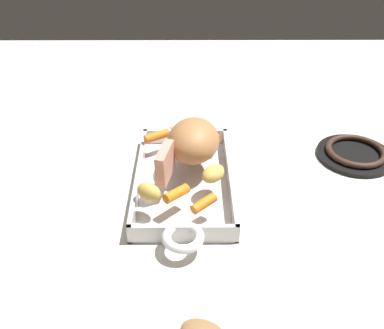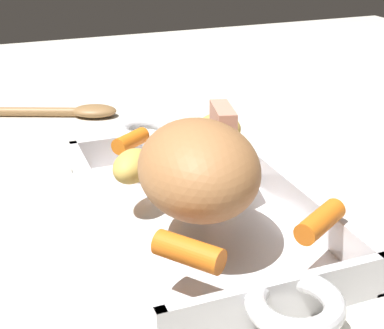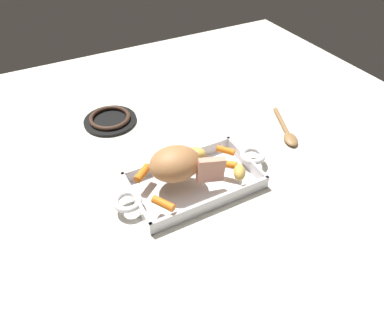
% 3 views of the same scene
% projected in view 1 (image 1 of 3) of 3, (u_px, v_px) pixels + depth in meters
% --- Properties ---
extents(ground_plane, '(1.95, 1.95, 0.00)m').
position_uv_depth(ground_plane, '(184.00, 185.00, 0.95)').
color(ground_plane, silver).
extents(roasting_dish, '(0.47, 0.21, 0.04)m').
position_uv_depth(roasting_dish, '(184.00, 180.00, 0.94)').
color(roasting_dish, silver).
rests_on(roasting_dish, ground_plane).
extents(pork_roast, '(0.15, 0.13, 0.09)m').
position_uv_depth(pork_roast, '(194.00, 140.00, 0.94)').
color(pork_roast, '#A87042').
rests_on(pork_roast, roasting_dish).
extents(roast_slice_thin, '(0.08, 0.04, 0.08)m').
position_uv_depth(roast_slice_thin, '(165.00, 163.00, 0.88)').
color(roast_slice_thin, tan).
rests_on(roast_slice_thin, roasting_dish).
extents(baby_carrot_northeast, '(0.06, 0.06, 0.03)m').
position_uv_depth(baby_carrot_northeast, '(176.00, 194.00, 0.84)').
color(baby_carrot_northeast, orange).
rests_on(baby_carrot_northeast, roasting_dish).
extents(baby_carrot_center_right, '(0.05, 0.05, 0.02)m').
position_uv_depth(baby_carrot_center_right, '(204.00, 203.00, 0.82)').
color(baby_carrot_center_right, orange).
rests_on(baby_carrot_center_right, roasting_dish).
extents(baby_carrot_center_left, '(0.06, 0.05, 0.02)m').
position_uv_depth(baby_carrot_center_left, '(210.00, 135.00, 1.03)').
color(baby_carrot_center_left, orange).
rests_on(baby_carrot_center_left, roasting_dish).
extents(baby_carrot_long, '(0.05, 0.06, 0.02)m').
position_uv_depth(baby_carrot_long, '(157.00, 136.00, 1.03)').
color(baby_carrot_long, orange).
rests_on(baby_carrot_long, roasting_dish).
extents(potato_corner, '(0.07, 0.07, 0.03)m').
position_uv_depth(potato_corner, '(213.00, 174.00, 0.89)').
color(potato_corner, gold).
rests_on(potato_corner, roasting_dish).
extents(potato_near_roast, '(0.06, 0.06, 0.04)m').
position_uv_depth(potato_near_roast, '(149.00, 192.00, 0.83)').
color(potato_near_roast, gold).
rests_on(potato_near_roast, roasting_dish).
extents(stove_burner_rear, '(0.18, 0.18, 0.03)m').
position_uv_depth(stove_burner_rear, '(355.00, 153.00, 1.04)').
color(stove_burner_rear, black).
rests_on(stove_burner_rear, ground_plane).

